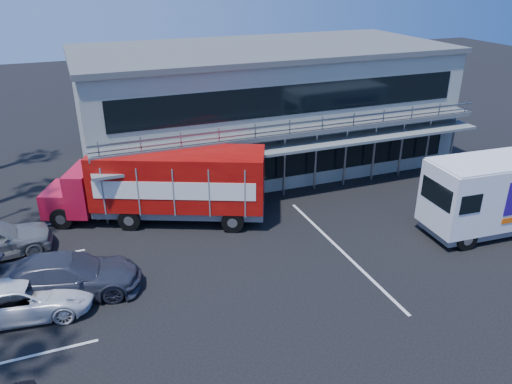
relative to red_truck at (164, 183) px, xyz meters
name	(u,v)px	position (x,y,z in m)	size (l,w,h in m)	color
ground	(335,297)	(4.68, -8.80, -2.00)	(120.00, 120.00, 0.00)	black
building	(263,106)	(7.68, 6.14, 1.66)	(22.40, 12.00, 7.30)	gray
red_truck	(164,183)	(0.00, 0.00, 0.00)	(10.87, 6.58, 3.63)	#AE0E27
white_van	(503,193)	(14.68, -6.80, -0.04)	(7.69, 3.05, 3.69)	white
parked_car_c	(25,298)	(-6.33, -5.55, -1.33)	(2.22, 4.82, 1.34)	white
parked_car_d	(67,276)	(-4.82, -4.80, -1.19)	(2.25, 5.54, 1.61)	#323543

